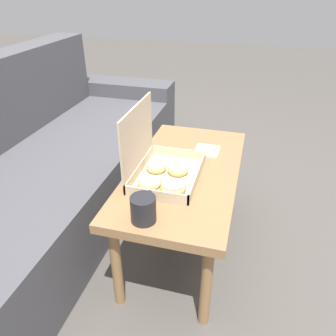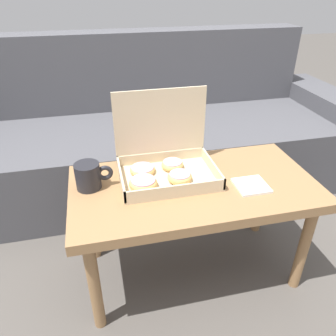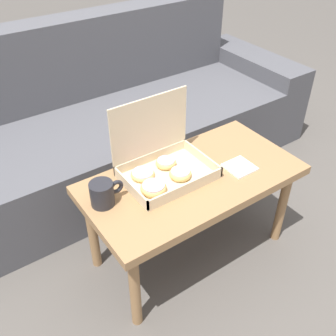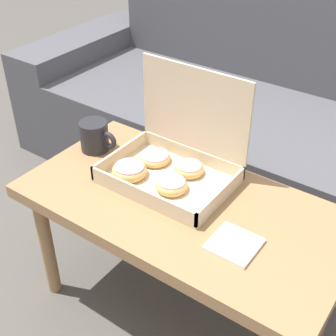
# 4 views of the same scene
# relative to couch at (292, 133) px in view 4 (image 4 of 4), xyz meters

# --- Properties ---
(ground_plane) EXTENTS (12.00, 12.00, 0.00)m
(ground_plane) POSITION_rel_couch_xyz_m (0.00, -0.83, -0.29)
(ground_plane) COLOR #514C47
(couch) EXTENTS (2.54, 0.85, 0.88)m
(couch) POSITION_rel_couch_xyz_m (0.00, 0.00, 0.00)
(couch) COLOR #4C4C51
(couch) RESTS_ON ground_plane
(coffee_table) EXTENTS (0.95, 0.49, 0.47)m
(coffee_table) POSITION_rel_couch_xyz_m (0.00, -0.85, 0.13)
(coffee_table) COLOR #997047
(coffee_table) RESTS_ON ground_plane
(pastry_box) EXTENTS (0.38, 0.27, 0.32)m
(pastry_box) POSITION_rel_couch_xyz_m (-0.11, -0.77, 0.24)
(pastry_box) COLOR beige
(pastry_box) RESTS_ON coffee_table
(coffee_mug) EXTENTS (0.14, 0.09, 0.10)m
(coffee_mug) POSITION_rel_couch_xyz_m (-0.39, -0.79, 0.23)
(coffee_mug) COLOR #232328
(coffee_mug) RESTS_ON coffee_table
(napkin_stack) EXTENTS (0.12, 0.12, 0.01)m
(napkin_stack) POSITION_rel_couch_xyz_m (0.21, -0.92, 0.19)
(napkin_stack) COLOR white
(napkin_stack) RESTS_ON coffee_table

